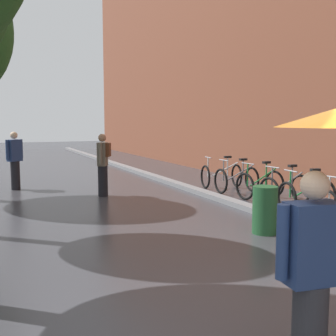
{
  "coord_description": "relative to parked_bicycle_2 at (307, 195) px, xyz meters",
  "views": [
    {
      "loc": [
        -2.15,
        -2.69,
        1.99
      ],
      "look_at": [
        0.13,
        2.54,
        1.35
      ],
      "focal_mm": 44.45,
      "sensor_mm": 36.0,
      "label": 1
    }
  ],
  "objects": [
    {
      "name": "parked_bicycle_6",
      "position": [
        0.03,
        3.7,
        0.0
      ],
      "size": [
        1.16,
        0.83,
        0.96
      ],
      "color": "black",
      "rests_on": "ground"
    },
    {
      "name": "parked_bicycle_4",
      "position": [
        0.06,
        1.79,
        0.0
      ],
      "size": [
        1.15,
        0.82,
        0.96
      ],
      "color": "black",
      "rests_on": "ground"
    },
    {
      "name": "pedestrian_walking_far",
      "position": [
        -5.7,
        5.79,
        0.49
      ],
      "size": [
        0.49,
        0.42,
        1.7
      ],
      "color": "black",
      "rests_on": "ground"
    },
    {
      "name": "litter_bin",
      "position": [
        -1.93,
        -1.09,
        0.05
      ],
      "size": [
        0.44,
        0.44,
        0.85
      ],
      "primitive_type": "cylinder",
      "color": "#1E4C28",
      "rests_on": "ground"
    },
    {
      "name": "parked_bicycle_2",
      "position": [
        0.0,
        0.0,
        0.0
      ],
      "size": [
        1.14,
        0.79,
        0.96
      ],
      "color": "black",
      "rests_on": "ground"
    },
    {
      "name": "pedestrian_walking_midground",
      "position": [
        -3.61,
        3.71,
        0.51
      ],
      "size": [
        0.43,
        0.54,
        1.67
      ],
      "color": "black",
      "rests_on": "ground"
    },
    {
      "name": "kerb_strip",
      "position": [
        -1.06,
        5.62,
        -0.32
      ],
      "size": [
        0.3,
        36.0,
        0.12
      ],
      "primitive_type": "cube",
      "color": "slate",
      "rests_on": "ground"
    },
    {
      "name": "parked_bicycle_3",
      "position": [
        0.11,
        0.85,
        0.0
      ],
      "size": [
        1.13,
        0.78,
        0.96
      ],
      "color": "black",
      "rests_on": "ground"
    },
    {
      "name": "building_facade",
      "position": [
        5.74,
        5.62,
        5.49
      ],
      "size": [
        8.0,
        36.0,
        11.74
      ],
      "primitive_type": "cube",
      "color": "brown",
      "rests_on": "ground"
    },
    {
      "name": "parked_bicycle_5",
      "position": [
        -0.01,
        2.78,
        0.0
      ],
      "size": [
        1.09,
        0.71,
        0.96
      ],
      "color": "black",
      "rests_on": "ground"
    }
  ]
}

